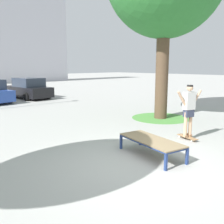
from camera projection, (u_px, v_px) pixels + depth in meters
ground_plane at (140, 165)px, 6.16m from camera, size 120.00×120.00×0.00m
skate_box at (151, 141)px, 6.72m from camera, size 1.15×2.02×0.46m
skateboard at (187, 137)px, 8.31m from camera, size 0.43×0.82×0.09m
skater at (189, 107)px, 8.14m from camera, size 0.98×0.40×1.69m
grass_patch_near_right at (160, 118)px, 11.71m from camera, size 2.62×2.62×0.01m
car_black at (28, 89)px, 18.67m from camera, size 2.09×4.29×1.50m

